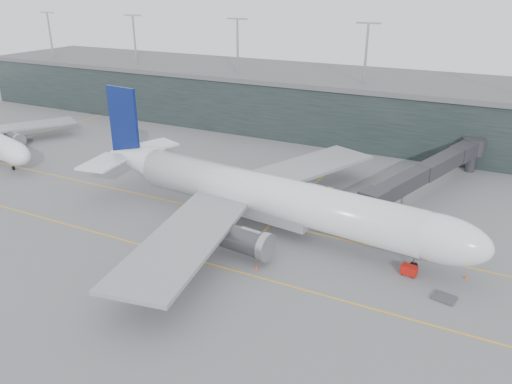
% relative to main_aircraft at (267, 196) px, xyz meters
% --- Properties ---
extents(ground, '(320.00, 320.00, 0.00)m').
position_rel_main_aircraft_xyz_m(ground, '(-4.84, 5.46, -5.62)').
color(ground, '#5B5A5F').
rests_on(ground, ground).
extents(taxiline_a, '(160.00, 0.25, 0.02)m').
position_rel_main_aircraft_xyz_m(taxiline_a, '(-4.84, 1.46, -5.61)').
color(taxiline_a, '#F0A716').
rests_on(taxiline_a, ground).
extents(taxiline_b, '(160.00, 0.25, 0.02)m').
position_rel_main_aircraft_xyz_m(taxiline_b, '(-4.84, -14.54, -5.61)').
color(taxiline_b, '#F0A716').
rests_on(taxiline_b, ground).
extents(taxiline_lead_main, '(0.25, 60.00, 0.02)m').
position_rel_main_aircraft_xyz_m(taxiline_lead_main, '(0.16, 25.46, -5.61)').
color(taxiline_lead_main, '#F0A716').
rests_on(taxiline_lead_main, ground).
extents(taxiline_lead_adj, '(0.25, 60.00, 0.02)m').
position_rel_main_aircraft_xyz_m(taxiline_lead_adj, '(-79.84, 25.46, -5.61)').
color(taxiline_lead_adj, '#F0A716').
rests_on(taxiline_lead_adj, ground).
extents(terminal, '(240.00, 36.00, 29.00)m').
position_rel_main_aircraft_xyz_m(terminal, '(-4.85, 63.46, 2.00)').
color(terminal, black).
rests_on(terminal, ground).
extents(main_aircraft, '(71.46, 66.76, 20.03)m').
position_rel_main_aircraft_xyz_m(main_aircraft, '(0.00, 0.00, 0.00)').
color(main_aircraft, silver).
rests_on(main_aircraft, ground).
extents(jet_bridge, '(17.32, 46.74, 7.30)m').
position_rel_main_aircraft_xyz_m(jet_bridge, '(21.34, 30.66, -0.16)').
color(jet_bridge, '#29282D').
rests_on(jet_bridge, ground).
extents(gse_cart, '(2.30, 1.62, 1.46)m').
position_rel_main_aircraft_xyz_m(gse_cart, '(24.15, -4.48, -4.81)').
color(gse_cart, '#A7120B').
rests_on(gse_cart, ground).
extents(baggage_dolly, '(3.21, 2.77, 0.28)m').
position_rel_main_aircraft_xyz_m(baggage_dolly, '(29.41, -8.22, -5.45)').
color(baggage_dolly, '#3D3D42').
rests_on(baggage_dolly, ground).
extents(uld_a, '(2.48, 2.20, 1.90)m').
position_rel_main_aircraft_xyz_m(uld_a, '(-9.66, 15.74, -4.62)').
color(uld_a, '#3A3A3F').
rests_on(uld_a, ground).
extents(uld_b, '(2.41, 2.19, 1.78)m').
position_rel_main_aircraft_xyz_m(uld_b, '(-7.91, 16.46, -4.68)').
color(uld_b, '#3A3A3F').
rests_on(uld_b, ground).
extents(uld_c, '(2.70, 2.39, 2.08)m').
position_rel_main_aircraft_xyz_m(uld_c, '(-5.73, 16.39, -4.53)').
color(uld_c, '#3A3A3F').
rests_on(uld_c, ground).
extents(cone_nose, '(0.41, 0.41, 0.66)m').
position_rel_main_aircraft_xyz_m(cone_nose, '(31.36, -1.92, -5.29)').
color(cone_nose, '#CC540B').
rests_on(cone_nose, ground).
extents(cone_wing_stbd, '(0.40, 0.40, 0.64)m').
position_rel_main_aircraft_xyz_m(cone_wing_stbd, '(4.42, -12.66, -5.30)').
color(cone_wing_stbd, '#FD3B0E').
rests_on(cone_wing_stbd, ground).
extents(cone_wing_port, '(0.40, 0.40, 0.63)m').
position_rel_main_aircraft_xyz_m(cone_wing_port, '(4.91, 15.85, -5.30)').
color(cone_wing_port, '#D4680B').
rests_on(cone_wing_port, ground).
extents(cone_tail, '(0.49, 0.49, 0.78)m').
position_rel_main_aircraft_xyz_m(cone_tail, '(-15.31, -5.15, -5.23)').
color(cone_tail, orange).
rests_on(cone_tail, ground).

